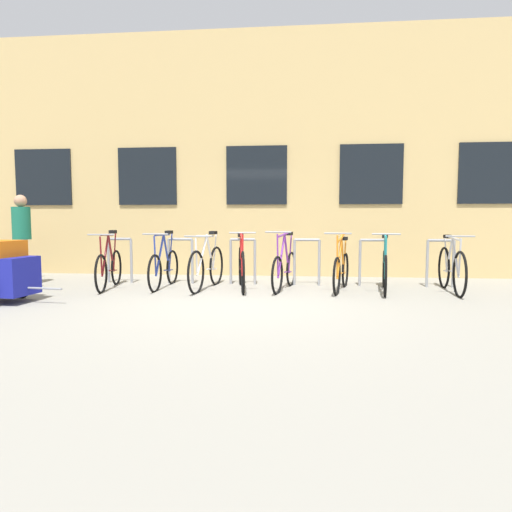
{
  "coord_description": "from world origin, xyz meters",
  "views": [
    {
      "loc": [
        0.91,
        -6.38,
        1.23
      ],
      "look_at": [
        0.14,
        1.6,
        0.56
      ],
      "focal_mm": 31.23,
      "sensor_mm": 36.0,
      "label": 1
    }
  ],
  "objects_px": {
    "bicycle_orange": "(341,270)",
    "backpack": "(27,276)",
    "bicycle_white": "(207,266)",
    "bicycle_purple": "(285,268)",
    "bicycle_blue": "(164,267)",
    "bike_trailer": "(0,270)",
    "bicycle_maroon": "(109,267)",
    "bicycle_red": "(241,266)",
    "person_by_bench": "(22,234)",
    "bicycle_teal": "(385,269)",
    "bicycle_silver": "(451,268)"
  },
  "relations": [
    {
      "from": "bicycle_white",
      "to": "bicycle_silver",
      "type": "distance_m",
      "value": 4.19
    },
    {
      "from": "bicycle_orange",
      "to": "person_by_bench",
      "type": "height_order",
      "value": "person_by_bench"
    },
    {
      "from": "bike_trailer",
      "to": "bicycle_red",
      "type": "bearing_deg",
      "value": 25.7
    },
    {
      "from": "bicycle_orange",
      "to": "bicycle_maroon",
      "type": "xyz_separation_m",
      "value": [
        -4.1,
        -0.13,
        0.01
      ]
    },
    {
      "from": "bicycle_maroon",
      "to": "bicycle_teal",
      "type": "bearing_deg",
      "value": 1.5
    },
    {
      "from": "bicycle_orange",
      "to": "bicycle_silver",
      "type": "distance_m",
      "value": 1.84
    },
    {
      "from": "bicycle_teal",
      "to": "bicycle_red",
      "type": "xyz_separation_m",
      "value": [
        -2.47,
        0.05,
        0.01
      ]
    },
    {
      "from": "bicycle_maroon",
      "to": "backpack",
      "type": "distance_m",
      "value": 1.48
    },
    {
      "from": "bicycle_orange",
      "to": "backpack",
      "type": "height_order",
      "value": "bicycle_orange"
    },
    {
      "from": "bicycle_purple",
      "to": "bicycle_orange",
      "type": "bearing_deg",
      "value": -0.97
    },
    {
      "from": "bicycle_red",
      "to": "bicycle_teal",
      "type": "bearing_deg",
      "value": -1.11
    },
    {
      "from": "bicycle_blue",
      "to": "person_by_bench",
      "type": "xyz_separation_m",
      "value": [
        -2.68,
        -0.02,
        0.59
      ]
    },
    {
      "from": "bicycle_teal",
      "to": "bicycle_orange",
      "type": "relative_size",
      "value": 1.12
    },
    {
      "from": "bicycle_blue",
      "to": "bicycle_maroon",
      "type": "bearing_deg",
      "value": -169.94
    },
    {
      "from": "bicycle_orange",
      "to": "bike_trailer",
      "type": "xyz_separation_m",
      "value": [
        -5.14,
        -1.59,
        0.12
      ]
    },
    {
      "from": "bicycle_blue",
      "to": "bike_trailer",
      "type": "distance_m",
      "value": 2.57
    },
    {
      "from": "bicycle_purple",
      "to": "backpack",
      "type": "bearing_deg",
      "value": -176.16
    },
    {
      "from": "bicycle_purple",
      "to": "bicycle_maroon",
      "type": "bearing_deg",
      "value": -177.34
    },
    {
      "from": "bicycle_orange",
      "to": "person_by_bench",
      "type": "bearing_deg",
      "value": 179.77
    },
    {
      "from": "bicycle_white",
      "to": "bicycle_purple",
      "type": "distance_m",
      "value": 1.37
    },
    {
      "from": "bicycle_purple",
      "to": "bicycle_white",
      "type": "bearing_deg",
      "value": -177.93
    },
    {
      "from": "bicycle_white",
      "to": "bicycle_maroon",
      "type": "bearing_deg",
      "value": -176.88
    },
    {
      "from": "bicycle_white",
      "to": "person_by_bench",
      "type": "relative_size",
      "value": 1.08
    },
    {
      "from": "bicycle_teal",
      "to": "bicycle_purple",
      "type": "xyz_separation_m",
      "value": [
        -1.71,
        0.02,
        -0.01
      ]
    },
    {
      "from": "bicycle_white",
      "to": "backpack",
      "type": "bearing_deg",
      "value": -175.4
    },
    {
      "from": "bicycle_maroon",
      "to": "bicycle_red",
      "type": "bearing_deg",
      "value": 4.24
    },
    {
      "from": "bicycle_blue",
      "to": "backpack",
      "type": "relative_size",
      "value": 3.73
    },
    {
      "from": "bicycle_white",
      "to": "bicycle_blue",
      "type": "relative_size",
      "value": 1.1
    },
    {
      "from": "bike_trailer",
      "to": "bicycle_purple",
      "type": "bearing_deg",
      "value": 21.08
    },
    {
      "from": "bicycle_teal",
      "to": "bicycle_silver",
      "type": "distance_m",
      "value": 1.11
    },
    {
      "from": "bicycle_silver",
      "to": "bicycle_red",
      "type": "height_order",
      "value": "bicycle_red"
    },
    {
      "from": "bicycle_white",
      "to": "backpack",
      "type": "distance_m",
      "value": 3.23
    },
    {
      "from": "bicycle_white",
      "to": "backpack",
      "type": "height_order",
      "value": "bicycle_white"
    },
    {
      "from": "person_by_bench",
      "to": "bicycle_maroon",
      "type": "bearing_deg",
      "value": -5.04
    },
    {
      "from": "bicycle_blue",
      "to": "bicycle_white",
      "type": "bearing_deg",
      "value": -5.28
    },
    {
      "from": "bicycle_teal",
      "to": "backpack",
      "type": "height_order",
      "value": "bicycle_teal"
    },
    {
      "from": "bicycle_purple",
      "to": "bicycle_blue",
      "type": "relative_size",
      "value": 0.97
    },
    {
      "from": "bicycle_orange",
      "to": "backpack",
      "type": "xyz_separation_m",
      "value": [
        -5.56,
        -0.29,
        -0.14
      ]
    },
    {
      "from": "bicycle_teal",
      "to": "person_by_bench",
      "type": "height_order",
      "value": "person_by_bench"
    },
    {
      "from": "bicycle_blue",
      "to": "backpack",
      "type": "distance_m",
      "value": 2.44
    },
    {
      "from": "bike_trailer",
      "to": "bicycle_orange",
      "type": "bearing_deg",
      "value": 17.17
    },
    {
      "from": "bicycle_silver",
      "to": "bike_trailer",
      "type": "xyz_separation_m",
      "value": [
        -6.97,
        -1.61,
        0.08
      ]
    },
    {
      "from": "bicycle_red",
      "to": "person_by_bench",
      "type": "distance_m",
      "value": 4.12
    },
    {
      "from": "bike_trailer",
      "to": "bicycle_white",
      "type": "bearing_deg",
      "value": 29.13
    },
    {
      "from": "bicycle_red",
      "to": "person_by_bench",
      "type": "bearing_deg",
      "value": -179.68
    },
    {
      "from": "bicycle_orange",
      "to": "bicycle_red",
      "type": "distance_m",
      "value": 1.74
    },
    {
      "from": "backpack",
      "to": "bicycle_orange",
      "type": "bearing_deg",
      "value": -12.56
    },
    {
      "from": "bicycle_white",
      "to": "bicycle_teal",
      "type": "bearing_deg",
      "value": 0.58
    },
    {
      "from": "bicycle_orange",
      "to": "bicycle_teal",
      "type": "bearing_deg",
      "value": -0.13
    },
    {
      "from": "bicycle_purple",
      "to": "bicycle_red",
      "type": "bearing_deg",
      "value": 177.77
    }
  ]
}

